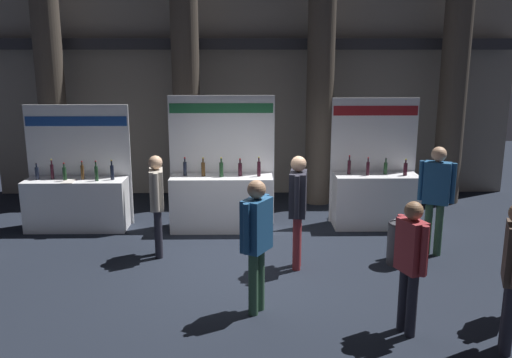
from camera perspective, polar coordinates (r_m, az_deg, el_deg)
name	(u,v)px	position (r m, az deg, el deg)	size (l,w,h in m)	color
ground_plane	(256,265)	(8.58, -0.01, -9.03)	(24.00, 24.00, 0.00)	black
hall_colonnade	(253,64)	(12.29, -0.33, 12.04)	(11.83, 1.36, 6.22)	gray
exhibitor_booth_0	(77,199)	(10.66, -18.29, -1.96)	(1.94, 0.71, 2.30)	white
exhibitor_booth_1	(222,197)	(10.11, -3.61, -1.88)	(1.97, 0.66, 2.48)	white
exhibitor_booth_2	(375,195)	(10.50, 12.40, -1.64)	(1.64, 0.66, 2.42)	white
trash_bin	(400,243)	(8.81, 14.90, -6.55)	(0.39, 0.39, 0.68)	#38383D
visitor_0	(411,258)	(6.53, 15.96, -7.99)	(0.32, 0.50, 1.62)	#23232D
visitor_2	(298,201)	(8.17, 4.43, -2.33)	(0.31, 0.61, 1.75)	maroon
visitor_3	(157,197)	(8.78, -10.39, -1.89)	(0.27, 0.60, 1.67)	#23232D
visitor_5	(436,191)	(9.16, 18.43, -1.22)	(0.52, 0.36, 1.80)	#33563D
visitor_7	(257,234)	(6.75, 0.06, -5.83)	(0.42, 0.50, 1.74)	#33563D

